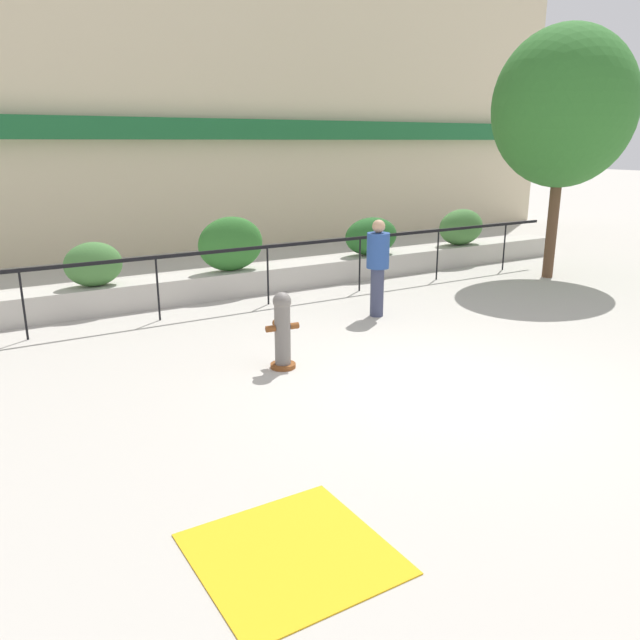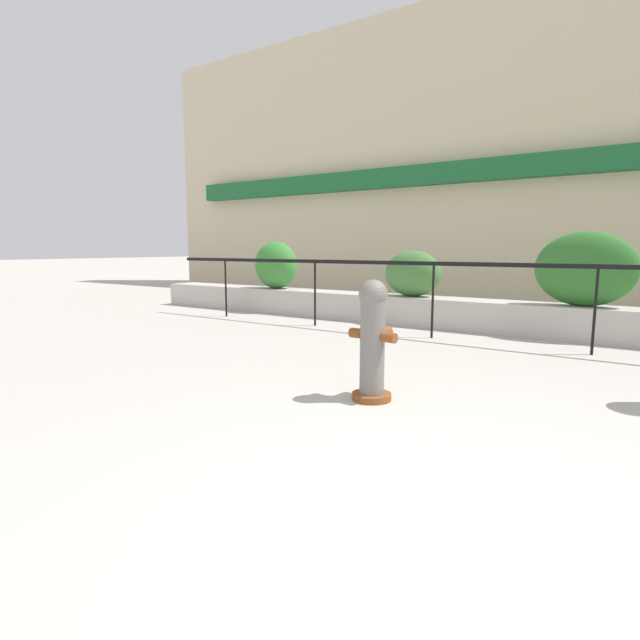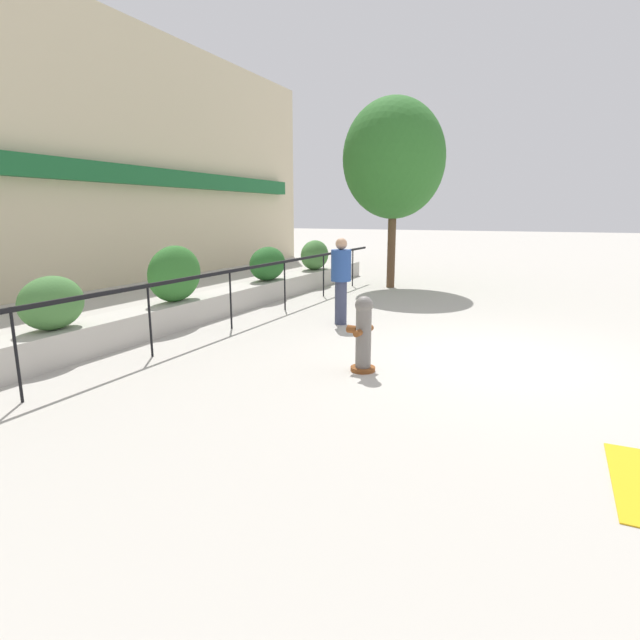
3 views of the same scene
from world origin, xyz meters
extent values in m
plane|color=#B2ADA3|center=(0.00, 0.00, 0.00)|extent=(120.00, 120.00, 0.00)
cube|color=beige|center=(0.00, 12.00, 4.00)|extent=(30.00, 1.00, 8.00)
cube|color=#195B2D|center=(0.00, 11.32, 3.36)|extent=(27.00, 0.36, 0.56)
cube|color=#B7B2A8|center=(0.00, 6.00, 0.25)|extent=(18.00, 0.70, 0.50)
cube|color=black|center=(0.00, 4.90, 1.12)|extent=(15.00, 0.05, 0.06)
cylinder|color=black|center=(-4.29, 4.90, 0.57)|extent=(0.04, 0.04, 1.15)
cylinder|color=black|center=(-2.14, 4.90, 0.57)|extent=(0.04, 0.04, 1.15)
cylinder|color=black|center=(0.00, 4.90, 0.57)|extent=(0.04, 0.04, 1.15)
cylinder|color=black|center=(2.14, 4.90, 0.57)|extent=(0.04, 0.04, 1.15)
cylinder|color=black|center=(4.29, 4.90, 0.57)|extent=(0.04, 0.04, 1.15)
cylinder|color=black|center=(6.43, 4.90, 0.57)|extent=(0.04, 0.04, 1.15)
ellipsoid|color=#427538|center=(-2.95, 6.00, 0.90)|extent=(1.03, 0.61, 0.80)
ellipsoid|color=#2D6B28|center=(-0.26, 6.00, 1.05)|extent=(1.39, 0.56, 1.09)
ellipsoid|color=#235B23|center=(3.23, 6.00, 0.93)|extent=(1.38, 0.68, 0.86)
ellipsoid|color=#427538|center=(6.03, 6.00, 0.95)|extent=(1.33, 0.70, 0.90)
cylinder|color=brown|center=(-1.43, 1.65, 0.03)|extent=(0.39, 0.39, 0.06)
cylinder|color=slate|center=(-1.43, 1.65, 0.48)|extent=(0.24, 0.24, 0.85)
sphere|color=slate|center=(-1.43, 1.65, 0.95)|extent=(0.25, 0.25, 0.25)
cylinder|color=brown|center=(-1.40, 1.83, 0.59)|extent=(0.13, 0.15, 0.11)
cylinder|color=brown|center=(-1.25, 1.63, 0.59)|extent=(0.14, 0.10, 0.09)
cylinder|color=brown|center=(-1.60, 1.67, 0.59)|extent=(0.14, 0.10, 0.09)
cylinder|color=brown|center=(6.66, 3.76, 1.18)|extent=(0.24, 0.24, 2.36)
ellipsoid|color=#2D6B28|center=(6.66, 3.76, 3.74)|extent=(3.24, 2.92, 3.40)
cylinder|color=#383D56|center=(1.29, 3.14, 0.44)|extent=(0.31, 0.31, 0.88)
cylinder|color=#26478C|center=(1.29, 3.14, 1.19)|extent=(0.52, 0.52, 0.62)
sphere|color=tan|center=(1.29, 3.14, 1.61)|extent=(0.23, 0.23, 0.23)
cube|color=gold|center=(-3.31, -1.98, 0.01)|extent=(1.41, 1.41, 0.01)
camera|label=1|loc=(-5.26, -5.58, 3.04)|focal=35.00mm
camera|label=2|loc=(0.62, -2.19, 1.35)|focal=28.00mm
camera|label=3|loc=(-7.85, -0.68, 2.20)|focal=28.00mm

